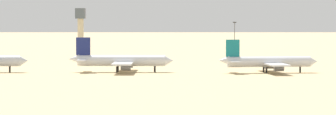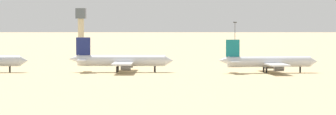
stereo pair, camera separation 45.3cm
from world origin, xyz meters
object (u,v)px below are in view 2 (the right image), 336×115
Objects in this scene: parked_jet_navy_4 at (120,61)px; light_pole_mid at (235,37)px; parked_jet_teal_5 at (268,62)px; control_tower at (81,27)px.

parked_jet_navy_4 is 136.18m from light_pole_mid.
light_pole_mid is at bearing 84.42° from parked_jet_teal_5.
control_tower is at bearing 114.79° from parked_jet_teal_5.
parked_jet_navy_4 is at bearing -111.83° from light_pole_mid.
control_tower is 81.08m from light_pole_mid.
light_pole_mid reaches higher than parked_jet_teal_5.
light_pole_mid is at bearing -3.26° from control_tower.
light_pole_mid is (50.60, 126.30, 5.78)m from parked_jet_navy_4.
control_tower is (-30.20, 130.91, 10.68)m from parked_jet_navy_4.
control_tower reaches higher than parked_jet_navy_4.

